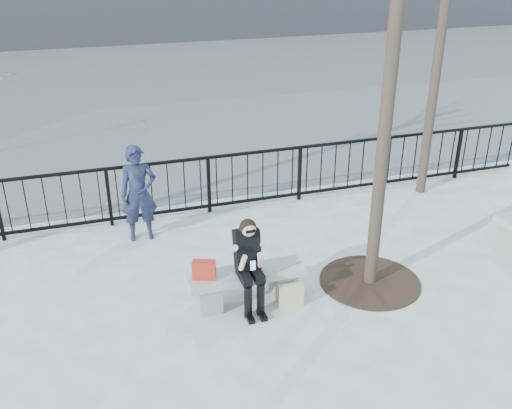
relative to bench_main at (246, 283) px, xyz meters
name	(u,v)px	position (x,y,z in m)	size (l,w,h in m)	color
ground	(247,301)	(0.00, 0.00, -0.30)	(120.00, 120.00, 0.00)	gray
street_surface	(127,77)	(0.00, 15.00, -0.30)	(60.00, 23.00, 0.01)	#474747
railing	(198,186)	(0.00, 3.00, 0.25)	(14.00, 0.06, 1.10)	black
tree_grate	(370,281)	(1.90, -0.10, -0.29)	(1.50, 1.50, 0.02)	black
bench_main	(246,283)	(0.00, 0.00, 0.00)	(1.65, 0.46, 0.49)	slate
seated_woman	(250,266)	(0.00, -0.16, 0.37)	(0.50, 0.64, 1.34)	black
handbag	(204,270)	(-0.59, 0.02, 0.32)	(0.31, 0.15, 0.26)	#A72814
shopping_bag	(291,295)	(0.55, -0.29, -0.13)	(0.35, 0.13, 0.33)	beige
standing_man	(139,194)	(-1.14, 2.35, 0.53)	(0.61, 0.40, 1.66)	black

